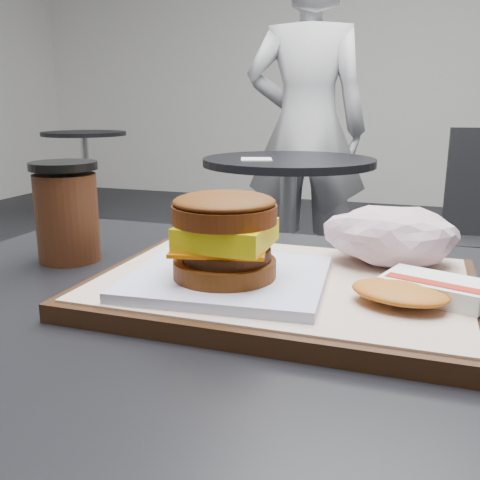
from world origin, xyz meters
name	(u,v)px	position (x,y,z in m)	size (l,w,h in m)	color
customer_table	(236,460)	(0.00, 0.00, 0.58)	(0.80, 0.60, 0.77)	#A5A5AA
serving_tray	(282,287)	(0.04, 0.03, 0.78)	(0.38, 0.28, 0.02)	black
breakfast_sandwich	(226,246)	(-0.01, -0.01, 0.83)	(0.20, 0.19, 0.09)	white
hash_brown	(419,290)	(0.17, 0.00, 0.80)	(0.13, 0.11, 0.02)	white
crumpled_wrapper	(390,235)	(0.14, 0.12, 0.82)	(0.14, 0.11, 0.06)	silver
coffee_cup	(67,213)	(-0.25, 0.07, 0.83)	(0.08, 0.08, 0.12)	#421F10
neighbor_table	(288,206)	(-0.35, 1.65, 0.55)	(0.70, 0.70, 0.75)	black
napkin	(256,159)	(-0.46, 1.55, 0.75)	(0.12, 0.12, 0.00)	white
neighbor_chair	(463,226)	(0.33, 1.69, 0.51)	(0.62, 0.47, 0.88)	#B5B4BA
patron	(306,130)	(-0.40, 2.23, 0.84)	(0.61, 0.40, 1.67)	silver
bg_table_mid	(85,156)	(-2.40, 3.20, 0.56)	(0.66, 0.66, 0.75)	black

